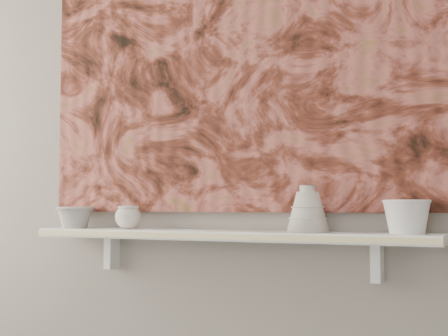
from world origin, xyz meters
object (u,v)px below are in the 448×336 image
Objects in this scene: bowl_grey at (75,217)px; cup_cream at (128,217)px; bell_vessel at (308,209)px; bowl_white at (407,216)px; shelf at (222,235)px; painting at (233,53)px.

bowl_grey is 1.54× the size of cup_cream.
bowl_white is (0.30, 0.00, -0.02)m from bell_vessel.
bowl_white reaches higher than bowl_grey.
shelf is 0.31m from bell_vessel.
cup_cream is (-0.37, 0.00, 0.06)m from shelf.
bowl_grey is at bearing 180.00° from bell_vessel.
painting reaches higher than shelf.
cup_cream reaches higher than shelf.
cup_cream is at bearing 180.00° from bell_vessel.
bell_vessel reaches higher than cup_cream.
bell_vessel is at bearing 0.00° from shelf.
bell_vessel reaches higher than shelf.
painting is 0.68m from cup_cream.
painting reaches higher than bell_vessel.
painting is 10.36× the size of bell_vessel.
painting is at bearing 90.00° from shelf.
bowl_grey reaches higher than shelf.
cup_cream reaches higher than bowl_grey.
bowl_grey is at bearing -172.50° from painting.
bell_vessel is at bearing 180.00° from bowl_white.
painting reaches higher than cup_cream.
bell_vessel is at bearing 0.00° from bowl_grey.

